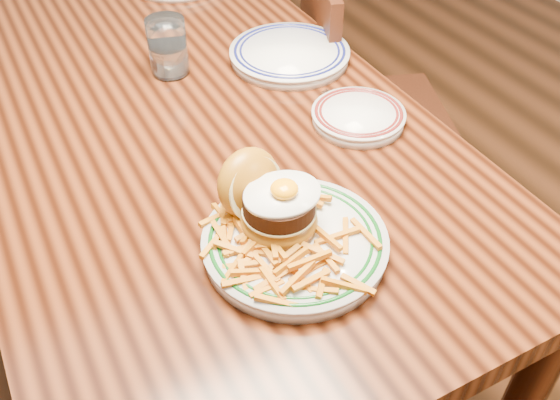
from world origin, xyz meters
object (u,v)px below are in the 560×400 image
chair_right (355,106)px  side_plate (358,116)px  table (180,131)px  main_plate (287,228)px

chair_right → side_plate: 0.58m
table → main_plate: main_plate is taller
main_plate → side_plate: 0.36m
chair_right → main_plate: bearing=68.8°
chair_right → table: bearing=35.2°
main_plate → side_plate: bearing=23.3°
main_plate → table: bearing=74.4°
chair_right → side_plate: bearing=75.5°
chair_right → main_plate: 0.90m
side_plate → table: bearing=156.8°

